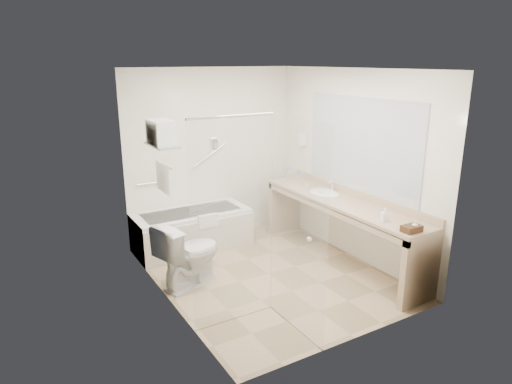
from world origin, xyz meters
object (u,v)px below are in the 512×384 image
toilet (189,254)px  amenity_basket (412,229)px  bathtub (192,230)px  water_bottle_left (288,174)px  vanity_counter (341,216)px

toilet → amenity_basket: size_ratio=3.88×
amenity_basket → bathtub: bearing=118.4°
water_bottle_left → amenity_basket: bearing=-92.8°
vanity_counter → amenity_basket: vanity_counter is taller
vanity_counter → amenity_basket: 1.26m
bathtub → toilet: toilet is taller
bathtub → water_bottle_left: 1.68m
amenity_basket → water_bottle_left: bearing=87.2°
vanity_counter → water_bottle_left: size_ratio=15.00×
toilet → water_bottle_left: water_bottle_left is taller
vanity_counter → toilet: (-1.97, 0.39, -0.25)m
water_bottle_left → bathtub: bearing=174.8°
bathtub → toilet: 1.10m
bathtub → amenity_basket: (1.42, -2.62, 0.61)m
toilet → bathtub: bearing=-42.1°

